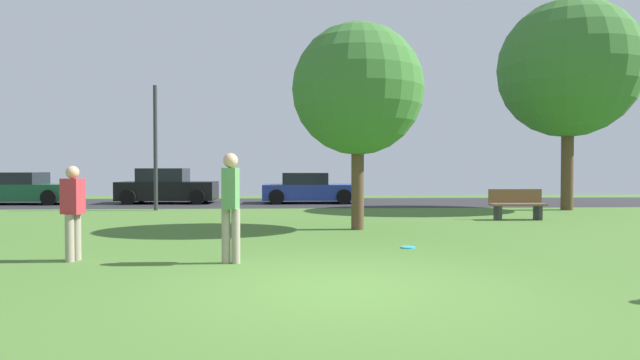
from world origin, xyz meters
The scene contains 12 objects.
ground_plane centered at (0.00, 0.00, 0.00)m, with size 44.00×44.00×0.00m, color #47702D.
road_strip centered at (0.00, 16.00, 0.00)m, with size 44.00×6.40×0.01m, color #28282B.
birch_tree_lone centered at (9.28, 11.69, 5.12)m, with size 4.97×4.97×7.62m.
oak_tree_center centered at (0.95, 6.17, 3.46)m, with size 3.25×3.25×5.11m.
person_thrower centered at (-4.24, 2.10, 0.86)m, with size 0.37×0.30×1.57m.
person_bystander centered at (-1.63, 1.78, 0.99)m, with size 0.30×0.34×1.77m.
frisbee_disc centered at (1.56, 3.19, 0.01)m, with size 0.27×0.27×0.03m, color #2DB2E0.
parked_car_green centered at (-12.29, 15.70, 0.62)m, with size 4.53×1.99×1.34m.
parked_car_black centered at (-6.16, 15.89, 0.69)m, with size 4.07×2.07×1.51m.
parked_car_blue centered at (-0.04, 15.75, 0.61)m, with size 4.03×2.03×1.32m.
park_bench centered at (5.94, 8.32, 0.46)m, with size 1.60×0.45×0.90m.
street_lamp_post centered at (-5.65, 12.20, 2.25)m, with size 0.14×0.14×4.50m, color #2D2D33.
Camera 1 is at (-0.57, -6.44, 1.53)m, focal length 28.65 mm.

